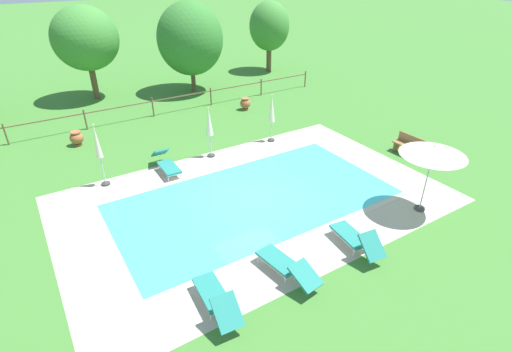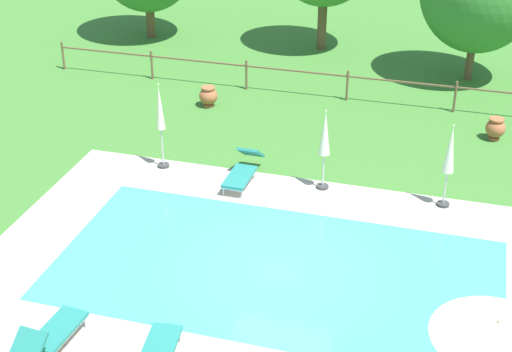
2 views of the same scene
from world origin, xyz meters
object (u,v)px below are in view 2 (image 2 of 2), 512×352
object	(u,v)px
patio_umbrella_closed_row_west	(160,114)
patio_umbrella_closed_row_centre	(450,154)
patio_umbrella_closed_row_mid_west	(325,138)
patio_umbrella_open_foreground	(498,330)
terracotta_urn_near_fence	(495,128)
terracotta_urn_by_tree	(208,96)
sun_lounger_north_far	(243,170)
sun_lounger_north_end	(49,336)

from	to	relation	value
patio_umbrella_closed_row_west	patio_umbrella_closed_row_centre	world-z (taller)	patio_umbrella_closed_row_west
patio_umbrella_closed_row_mid_west	patio_umbrella_open_foreground	bearing A→B (deg)	-60.62
patio_umbrella_closed_row_west	terracotta_urn_near_fence	world-z (taller)	patio_umbrella_closed_row_west
patio_umbrella_closed_row_west	terracotta_urn_by_tree	xyz separation A→B (m)	(-0.19, 4.38, -1.25)
patio_umbrella_closed_row_centre	terracotta_urn_by_tree	xyz separation A→B (m)	(-7.87, 4.37, -1.12)
patio_umbrella_open_foreground	patio_umbrella_closed_row_centre	world-z (taller)	patio_umbrella_open_foreground
patio_umbrella_closed_row_west	sun_lounger_north_far	bearing A→B (deg)	-5.39
sun_lounger_north_end	patio_umbrella_open_foreground	world-z (taller)	patio_umbrella_open_foreground
patio_umbrella_open_foreground	terracotta_urn_near_fence	size ratio (longest dim) A/B	3.58
patio_umbrella_closed_row_mid_west	terracotta_urn_by_tree	size ratio (longest dim) A/B	3.35
sun_lounger_north_far	patio_umbrella_closed_row_mid_west	xyz separation A→B (m)	(2.13, 0.28, 1.11)
patio_umbrella_open_foreground	patio_umbrella_closed_row_centre	bearing A→B (deg)	98.41
sun_lounger_north_end	terracotta_urn_near_fence	distance (m)	14.53
patio_umbrella_closed_row_mid_west	terracotta_urn_near_fence	world-z (taller)	patio_umbrella_closed_row_mid_west
sun_lounger_north_end	terracotta_urn_near_fence	bearing A→B (deg)	56.37
sun_lounger_north_end	patio_umbrella_open_foreground	distance (m)	8.19
sun_lounger_north_end	patio_umbrella_closed_row_west	world-z (taller)	patio_umbrella_closed_row_west
patio_umbrella_closed_row_mid_west	patio_umbrella_closed_row_centre	world-z (taller)	patio_umbrella_closed_row_centre
patio_umbrella_closed_row_mid_west	patio_umbrella_closed_row_west	bearing A→B (deg)	-179.38
sun_lounger_north_end	patio_umbrella_closed_row_centre	bearing A→B (deg)	48.33
sun_lounger_north_end	patio_umbrella_closed_row_mid_west	bearing A→B (deg)	64.41
terracotta_urn_near_fence	terracotta_urn_by_tree	size ratio (longest dim) A/B	1.01
sun_lounger_north_end	patio_umbrella_closed_row_west	xyz separation A→B (m)	(-0.82, 7.70, 1.24)
sun_lounger_north_far	patio_umbrella_open_foreground	distance (m)	9.88
terracotta_urn_by_tree	patio_umbrella_closed_row_west	bearing A→B (deg)	-87.51
patio_umbrella_open_foreground	patio_umbrella_closed_row_west	bearing A→B (deg)	139.43
sun_lounger_north_far	patio_umbrella_closed_row_mid_west	distance (m)	2.42
terracotta_urn_near_fence	sun_lounger_north_end	bearing A→B (deg)	-123.63
patio_umbrella_closed_row_centre	sun_lounger_north_far	bearing A→B (deg)	-177.48
sun_lounger_north_end	patio_umbrella_open_foreground	xyz separation A→B (m)	(7.97, 0.18, 1.86)
sun_lounger_north_far	patio_umbrella_closed_row_west	bearing A→B (deg)	174.61
patio_umbrella_closed_row_mid_west	terracotta_urn_by_tree	world-z (taller)	patio_umbrella_closed_row_mid_west
patio_umbrella_open_foreground	patio_umbrella_closed_row_west	xyz separation A→B (m)	(-8.79, 7.52, -0.61)
patio_umbrella_closed_row_west	terracotta_urn_by_tree	size ratio (longest dim) A/B	3.70
patio_umbrella_closed_row_west	patio_umbrella_closed_row_centre	size ratio (longest dim) A/B	1.10
terracotta_urn_near_fence	terracotta_urn_by_tree	distance (m)	9.05
patio_umbrella_open_foreground	patio_umbrella_closed_row_centre	size ratio (longest dim) A/B	1.07
patio_umbrella_closed_row_centre	terracotta_urn_near_fence	size ratio (longest dim) A/B	3.34
patio_umbrella_closed_row_west	terracotta_urn_by_tree	world-z (taller)	patio_umbrella_closed_row_west
patio_umbrella_closed_row_west	terracotta_urn_near_fence	bearing A→B (deg)	26.39
sun_lounger_north_far	terracotta_urn_near_fence	distance (m)	7.95
patio_umbrella_open_foreground	terracotta_urn_near_fence	world-z (taller)	patio_umbrella_open_foreground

